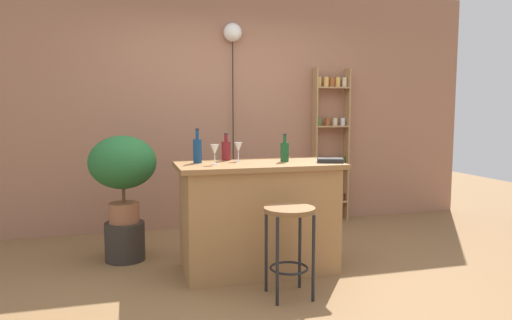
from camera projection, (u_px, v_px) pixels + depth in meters
The scene contains 14 objects.
ground at pixel (268, 282), 3.71m from camera, with size 12.00×12.00×0.00m, color brown.
back_wall at pixel (220, 107), 5.43m from camera, with size 6.40×0.10×2.80m, color #9E6B51.
kitchen_counter at pixel (258, 216), 3.95m from camera, with size 1.37×0.69×0.93m.
bar_stool at pixel (289, 229), 3.37m from camera, with size 0.37×0.37×0.67m.
spice_shelf at pixel (331, 143), 5.70m from camera, with size 0.44×0.15×1.87m.
plant_stool at pixel (125, 241), 4.24m from camera, with size 0.36×0.36×0.35m, color #2D2823.
potted_plant at pixel (123, 166), 4.16m from camera, with size 0.60×0.54×0.79m.
bottle_spirits_clear at pixel (285, 151), 3.97m from camera, with size 0.07×0.07×0.24m.
bottle_sauce_amber at pixel (226, 150), 4.09m from camera, with size 0.08×0.08×0.24m.
bottle_soda_blue at pixel (197, 150), 3.88m from camera, with size 0.07×0.07×0.29m.
wine_glass_left at pixel (215, 150), 3.76m from camera, with size 0.07×0.07×0.16m.
wine_glass_center at pixel (238, 148), 4.01m from camera, with size 0.07×0.07×0.16m.
cookbook at pixel (330, 160), 3.92m from camera, with size 0.21×0.15×0.04m, color black.
pendant_globe_light at pixel (233, 36), 5.28m from camera, with size 0.21×0.21×2.35m.
Camera 1 is at (-1.06, -3.43, 1.36)m, focal length 32.63 mm.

